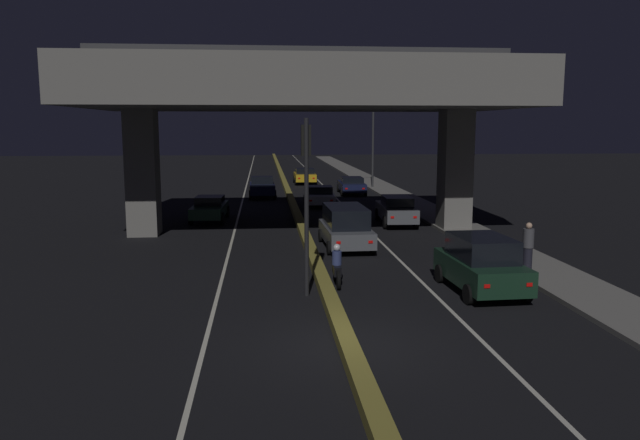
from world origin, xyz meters
TOP-DOWN VIEW (x-y plane):
  - ground_plane at (0.00, 0.00)m, footprint 200.00×200.00m
  - lane_line_left_inner at (-3.43, 35.00)m, footprint 0.12×126.00m
  - lane_line_right_inner at (3.43, 35.00)m, footprint 0.12×126.00m
  - median_divider at (0.00, 35.00)m, footprint 0.44×126.00m
  - sidewalk_right at (8.18, 28.00)m, footprint 2.48×126.00m
  - elevated_overpass at (0.00, 16.36)m, footprint 20.62×11.93m
  - traffic_light_left_of_median at (-0.62, 4.65)m, footprint 0.30×0.49m
  - street_lamp at (6.95, 37.78)m, footprint 2.75×0.32m
  - car_dark_green_lead at (4.99, 4.50)m, footprint 2.14×4.15m
  - car_grey_second at (1.63, 12.26)m, footprint 2.12×4.58m
  - car_grey_third at (5.20, 18.36)m, footprint 1.97×4.67m
  - car_white_fourth at (1.79, 26.73)m, footprint 2.18×4.34m
  - car_dark_blue_fifth at (4.96, 33.69)m, footprint 2.11×4.65m
  - car_taxi_yellow_sixth at (1.87, 42.50)m, footprint 2.02×4.12m
  - car_dark_green_lead_oncoming at (-4.96, 20.62)m, footprint 2.04×4.43m
  - car_dark_blue_second_oncoming at (-2.03, 31.88)m, footprint 2.04×4.10m
  - motorcycle_black_filtering_near at (0.47, 5.77)m, footprint 0.33×1.87m
  - pedestrian_on_sidewalk at (7.51, 6.72)m, footprint 0.39×0.39m

SIDE VIEW (x-z plane):
  - ground_plane at x=0.00m, z-range 0.00..0.00m
  - lane_line_left_inner at x=-3.43m, z-range 0.00..0.00m
  - lane_line_right_inner at x=3.43m, z-range 0.00..0.00m
  - sidewalk_right at x=8.18m, z-range 0.00..0.15m
  - median_divider at x=0.00m, z-range 0.00..0.32m
  - motorcycle_black_filtering_near at x=0.47m, z-range -0.10..1.30m
  - car_white_fourth at x=1.79m, z-range 0.01..1.34m
  - car_dark_blue_fifth at x=4.96m, z-range 0.05..1.39m
  - car_dark_green_lead_oncoming at x=-4.96m, z-range 0.03..1.41m
  - car_taxi_yellow_sixth at x=1.87m, z-range 0.04..1.48m
  - car_dark_blue_second_oncoming at x=-2.03m, z-range 0.01..1.58m
  - car_grey_third at x=5.20m, z-range 0.03..1.59m
  - car_dark_green_lead at x=4.99m, z-range 0.02..1.83m
  - car_grey_second at x=1.63m, z-range 0.04..1.86m
  - pedestrian_on_sidewalk at x=7.51m, z-range 0.14..1.88m
  - traffic_light_left_of_median at x=-0.62m, z-range 0.99..6.53m
  - street_lamp at x=6.95m, z-range 0.79..9.41m
  - elevated_overpass at x=0.00m, z-range 2.42..11.51m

